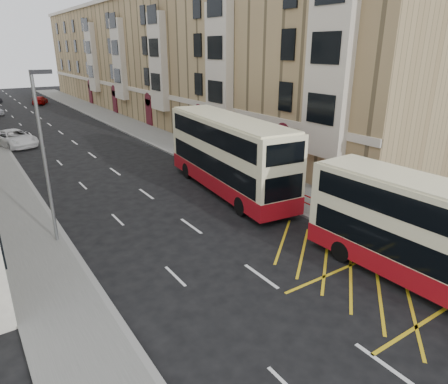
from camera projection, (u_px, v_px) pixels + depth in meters
ground at (334, 329)px, 13.61m from camera, size 200.00×200.00×0.00m
pavement_right at (164, 139)px, 41.21m from camera, size 4.00×120.00×0.15m
kerb_right at (146, 142)px, 40.17m from camera, size 0.25×120.00×0.15m
kerb_left at (14, 159)px, 33.91m from camera, size 0.25×120.00×0.15m
road_markings at (51, 126)px, 48.79m from camera, size 10.00×110.00×0.01m
terrace_right at (158, 59)px, 54.28m from camera, size 10.75×79.00×15.25m
guard_railing at (333, 212)px, 21.07m from camera, size 0.06×6.56×1.01m
street_lamp_near at (44, 150)px, 18.10m from camera, size 0.93×0.18×8.00m
double_decker_front at (437, 239)px, 15.17m from camera, size 2.73×10.75×4.27m
double_decker_rear at (228, 155)px, 25.77m from camera, size 4.10×12.57×4.92m
pedestrian_far at (352, 207)px, 21.60m from camera, size 0.97×0.72×1.53m
white_van at (14, 138)px, 38.34m from camera, size 4.21×6.27×1.60m
car_red at (40, 100)px, 66.78m from camera, size 3.39×4.94×1.33m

